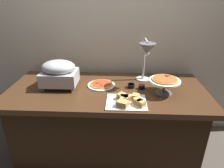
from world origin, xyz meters
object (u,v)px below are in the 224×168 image
at_px(sandwich_platter, 128,101).
at_px(sauce_cup_far, 131,86).
at_px(pizza_plate_front, 101,85).
at_px(sauce_cup_near, 142,87).
at_px(chafing_dish, 59,72).
at_px(heat_lamp, 147,53).
at_px(pizza_plate_center, 165,81).

distance_m(sandwich_platter, sauce_cup_far, 0.30).
bearing_deg(pizza_plate_front, sauce_cup_far, -6.08).
xyz_separation_m(sandwich_platter, sauce_cup_near, (0.14, 0.28, -0.00)).
height_order(chafing_dish, heat_lamp, heat_lamp).
xyz_separation_m(pizza_plate_center, sauce_cup_far, (-0.29, 0.10, -0.10)).
bearing_deg(pizza_plate_center, sauce_cup_near, 155.61).
bearing_deg(heat_lamp, chafing_dish, -175.36).
xyz_separation_m(heat_lamp, pizza_plate_front, (-0.42, -0.02, -0.33)).
bearing_deg(sandwich_platter, heat_lamp, 63.93).
xyz_separation_m(pizza_plate_front, pizza_plate_center, (0.58, -0.14, 0.11)).
distance_m(heat_lamp, sauce_cup_near, 0.33).
relative_size(pizza_plate_front, sauce_cup_near, 4.53).
xyz_separation_m(pizza_plate_center, sauce_cup_near, (-0.19, 0.09, -0.10)).
bearing_deg(sauce_cup_near, chafing_dish, -179.81).
height_order(pizza_plate_front, sauce_cup_far, sauce_cup_far).
height_order(heat_lamp, sandwich_platter, heat_lamp).
relative_size(chafing_dish, pizza_plate_front, 1.24).
xyz_separation_m(chafing_dish, heat_lamp, (0.82, 0.07, 0.19)).
distance_m(heat_lamp, pizza_plate_front, 0.54).
bearing_deg(pizza_plate_front, chafing_dish, -172.64).
height_order(pizza_plate_center, sandwich_platter, pizza_plate_center).
xyz_separation_m(pizza_plate_front, sandwich_platter, (0.25, -0.33, 0.01)).
distance_m(pizza_plate_center, sandwich_platter, 0.40).
bearing_deg(pizza_plate_center, sauce_cup_far, 160.42).
bearing_deg(sandwich_platter, pizza_plate_front, 127.68).
bearing_deg(sandwich_platter, pizza_plate_center, 30.53).
bearing_deg(pizza_plate_center, pizza_plate_front, 167.00).
height_order(pizza_plate_center, sauce_cup_near, pizza_plate_center).
xyz_separation_m(heat_lamp, sauce_cup_near, (-0.03, -0.06, -0.32)).
bearing_deg(sauce_cup_near, pizza_plate_center, -24.39).
bearing_deg(sauce_cup_far, pizza_plate_center, -19.58).
height_order(pizza_plate_front, sandwich_platter, sandwich_platter).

